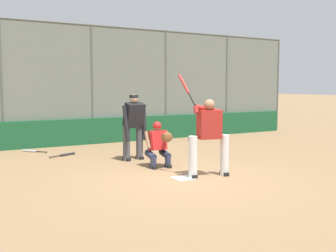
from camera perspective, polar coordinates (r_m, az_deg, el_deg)
ground_plane at (r=8.63m, az=2.25°, el=-7.59°), size 160.00×160.00×0.00m
home_plate_marker at (r=8.63m, az=2.25°, el=-7.55°), size 0.43×0.43×0.01m
backstop_fence at (r=13.96m, az=-10.97°, el=6.28°), size 17.61×0.08×4.12m
padding_wall at (r=13.95m, az=-10.71°, el=-0.73°), size 17.18×0.18×0.89m
bleachers_beyond at (r=15.62m, az=-21.56°, el=-0.58°), size 12.27×1.95×1.16m
batter_at_plate at (r=8.68m, az=5.93°, el=-1.26°), size 0.99×0.76×2.26m
catcher_behind_plate at (r=9.71m, az=-1.41°, el=-2.58°), size 0.60×0.73×1.13m
umpire_home at (r=10.62m, az=-4.99°, el=0.15°), size 0.72×0.49×1.78m
spare_bat_by_padding at (r=12.72m, az=-19.21°, el=-3.44°), size 0.61×0.74×0.07m
spare_bat_third_base_side at (r=11.75m, az=-14.63°, el=-4.04°), size 0.83×0.40×0.07m
fielding_glove_on_dirt at (r=14.74m, az=3.41°, el=-1.84°), size 0.30×0.23×0.11m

